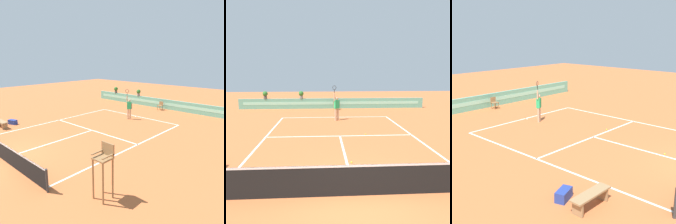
% 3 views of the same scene
% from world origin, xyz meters
% --- Properties ---
extents(ground_plane, '(60.00, 60.00, 0.00)m').
position_xyz_m(ground_plane, '(0.00, 6.00, 0.00)').
color(ground_plane, '#BC6033').
extents(court_lines, '(8.32, 11.94, 0.01)m').
position_xyz_m(court_lines, '(0.00, 6.72, 0.00)').
color(court_lines, white).
rests_on(court_lines, ground).
extents(net, '(8.92, 0.10, 1.00)m').
position_xyz_m(net, '(0.00, 0.00, 0.51)').
color(net, '#333333').
rests_on(net, ground).
extents(back_wall_barrier, '(18.00, 0.21, 1.00)m').
position_xyz_m(back_wall_barrier, '(0.00, 16.39, 0.50)').
color(back_wall_barrier, '#60A88E').
rests_on(back_wall_barrier, ground).
extents(umpire_chair, '(0.60, 0.60, 2.14)m').
position_xyz_m(umpire_chair, '(6.28, 1.26, 1.34)').
color(umpire_chair, olive).
rests_on(umpire_chair, ground).
extents(ball_kid_chair, '(0.44, 0.44, 0.85)m').
position_xyz_m(ball_kid_chair, '(0.26, 15.66, 0.48)').
color(ball_kid_chair, olive).
rests_on(ball_kid_chair, ground).
extents(bench_courtside, '(1.60, 0.44, 0.51)m').
position_xyz_m(bench_courtside, '(-5.63, 2.22, 0.38)').
color(bench_courtside, '#99754C').
rests_on(bench_courtside, ground).
extents(gear_bag, '(0.78, 0.56, 0.36)m').
position_xyz_m(gear_bag, '(-5.85, 3.18, 0.18)').
color(gear_bag, navy).
rests_on(gear_bag, ground).
extents(tennis_player, '(0.56, 0.36, 2.58)m').
position_xyz_m(tennis_player, '(0.06, 10.69, 1.05)').
color(tennis_player, tan).
rests_on(tennis_player, ground).
extents(tennis_ball_near_baseline, '(0.07, 0.07, 0.07)m').
position_xyz_m(tennis_ball_near_baseline, '(0.18, 2.46, 0.03)').
color(tennis_ball_near_baseline, '#CCE033').
rests_on(tennis_ball_near_baseline, ground).
extents(tennis_ball_mid_court, '(0.07, 0.07, 0.07)m').
position_xyz_m(tennis_ball_mid_court, '(1.49, 6.58, 0.03)').
color(tennis_ball_mid_court, '#CCE033').
rests_on(tennis_ball_mid_court, ground).
extents(potted_plant_left, '(0.48, 0.48, 0.72)m').
position_xyz_m(potted_plant_left, '(-3.05, 16.39, 1.41)').
color(potted_plant_left, gray).
rests_on(potted_plant_left, back_wall_barrier).
extents(potted_plant_far_left, '(0.48, 0.48, 0.72)m').
position_xyz_m(potted_plant_far_left, '(-6.47, 16.39, 1.41)').
color(potted_plant_far_left, '#514C47').
rests_on(potted_plant_far_left, back_wall_barrier).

